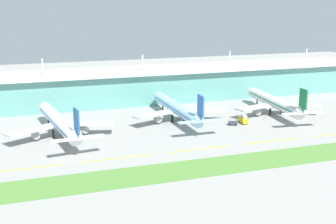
{
  "coord_description": "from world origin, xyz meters",
  "views": [
    {
      "loc": [
        -72.19,
        -161.84,
        57.57
      ],
      "look_at": [
        -2.77,
        36.92,
        7.0
      ],
      "focal_mm": 48.45,
      "sensor_mm": 36.0,
      "label": 1
    }
  ],
  "objects_px": {
    "airliner_middle": "(177,109)",
    "airliner_far": "(275,102)",
    "airliner_near": "(59,122)",
    "fuel_truck": "(243,119)",
    "pushback_tug": "(233,123)"
  },
  "relations": [
    {
      "from": "airliner_near",
      "to": "airliner_far",
      "type": "height_order",
      "value": "same"
    },
    {
      "from": "airliner_middle",
      "to": "airliner_far",
      "type": "height_order",
      "value": "same"
    },
    {
      "from": "airliner_middle",
      "to": "fuel_truck",
      "type": "relative_size",
      "value": 9.23
    },
    {
      "from": "airliner_far",
      "to": "fuel_truck",
      "type": "distance_m",
      "value": 27.31
    },
    {
      "from": "airliner_middle",
      "to": "pushback_tug",
      "type": "relative_size",
      "value": 13.93
    },
    {
      "from": "airliner_middle",
      "to": "airliner_far",
      "type": "distance_m",
      "value": 53.97
    },
    {
      "from": "airliner_far",
      "to": "fuel_truck",
      "type": "xyz_separation_m",
      "value": [
        -24.58,
        -11.14,
        -4.19
      ]
    },
    {
      "from": "airliner_far",
      "to": "pushback_tug",
      "type": "bearing_deg",
      "value": -158.07
    },
    {
      "from": "airliner_near",
      "to": "airliner_middle",
      "type": "distance_m",
      "value": 59.24
    },
    {
      "from": "airliner_near",
      "to": "airliner_middle",
      "type": "height_order",
      "value": "same"
    },
    {
      "from": "airliner_middle",
      "to": "pushback_tug",
      "type": "height_order",
      "value": "airliner_middle"
    },
    {
      "from": "airliner_middle",
      "to": "airliner_far",
      "type": "bearing_deg",
      "value": -4.0
    },
    {
      "from": "airliner_middle",
      "to": "fuel_truck",
      "type": "distance_m",
      "value": 33.1
    },
    {
      "from": "airliner_near",
      "to": "airliner_middle",
      "type": "bearing_deg",
      "value": 7.8
    },
    {
      "from": "airliner_far",
      "to": "fuel_truck",
      "type": "bearing_deg",
      "value": -155.62
    }
  ]
}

